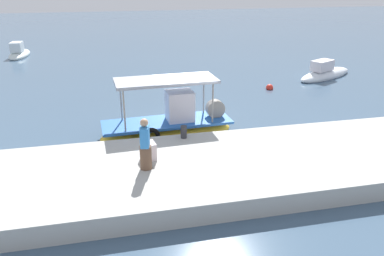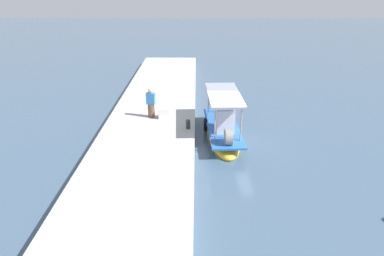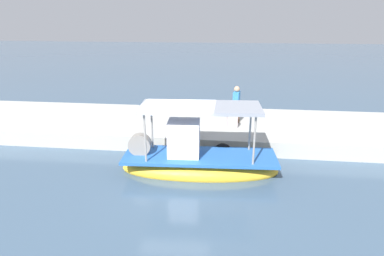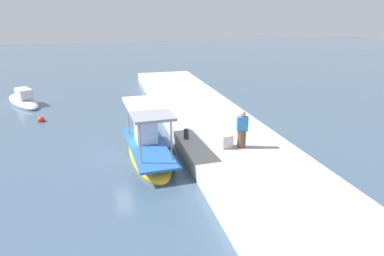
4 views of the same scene
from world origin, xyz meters
name	(u,v)px [view 2 (image 2 of 4)]	position (x,y,z in m)	size (l,w,h in m)	color
ground_plane	(230,143)	(0.00, 0.00, 0.00)	(120.00, 120.00, 0.00)	#405870
dock_quay	(148,137)	(0.00, -4.38, 0.33)	(36.00, 4.97, 0.66)	#B3B4AE
main_fishing_boat	(223,130)	(-0.66, -0.38, 0.46)	(5.75, 2.02, 2.84)	gold
fisherman_near_bollard	(151,104)	(-2.06, -4.41, 1.43)	(0.44, 0.52, 1.70)	brown
mooring_bollard	(188,124)	(-0.40, -2.26, 0.90)	(0.24, 0.24, 0.48)	#2D2D33
cargo_crate	(163,113)	(-1.89, -3.74, 0.95)	(0.52, 0.42, 0.59)	silver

